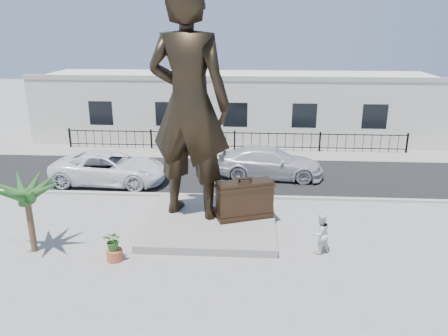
% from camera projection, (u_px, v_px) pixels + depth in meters
% --- Properties ---
extents(ground, '(100.00, 100.00, 0.00)m').
position_uv_depth(ground, '(221.00, 242.00, 16.50)').
color(ground, '#9E9991').
rests_on(ground, ground).
extents(street, '(40.00, 7.00, 0.01)m').
position_uv_depth(street, '(231.00, 174.00, 24.09)').
color(street, black).
rests_on(street, ground).
extents(curb, '(40.00, 0.25, 0.12)m').
position_uv_depth(curb, '(227.00, 196.00, 20.75)').
color(curb, '#A5A399').
rests_on(curb, ground).
extents(far_sidewalk, '(40.00, 2.50, 0.02)m').
position_uv_depth(far_sidewalk, '(234.00, 153.00, 27.88)').
color(far_sidewalk, '#9E9991').
rests_on(far_sidewalk, ground).
extents(plinth, '(5.20, 5.20, 0.30)m').
position_uv_depth(plinth, '(211.00, 221.00, 17.91)').
color(plinth, gray).
rests_on(plinth, ground).
extents(fence, '(22.00, 0.10, 1.20)m').
position_uv_depth(fence, '(235.00, 141.00, 28.45)').
color(fence, black).
rests_on(fence, ground).
extents(building, '(28.00, 7.00, 4.40)m').
position_uv_depth(building, '(237.00, 105.00, 31.93)').
color(building, silver).
rests_on(building, ground).
extents(statue, '(3.79, 2.98, 9.13)m').
position_uv_depth(statue, '(189.00, 105.00, 16.95)').
color(statue, black).
rests_on(statue, plinth).
extents(suitcase, '(2.35, 1.45, 1.58)m').
position_uv_depth(suitcase, '(245.00, 200.00, 17.63)').
color(suitcase, '#312114').
rests_on(suitcase, plinth).
extents(tourist, '(0.93, 0.89, 1.52)m').
position_uv_depth(tourist, '(320.00, 234.00, 15.52)').
color(tourist, white).
rests_on(tourist, ground).
extents(car_white, '(5.97, 2.98, 1.63)m').
position_uv_depth(car_white, '(110.00, 168.00, 22.43)').
color(car_white, white).
rests_on(car_white, street).
extents(car_silver, '(5.74, 2.63, 1.63)m').
position_uv_depth(car_silver, '(270.00, 162.00, 23.31)').
color(car_silver, silver).
rests_on(car_silver, street).
extents(worker, '(1.37, 0.93, 1.97)m').
position_uv_depth(worker, '(168.00, 137.00, 27.87)').
color(worker, '#E54B0C').
rests_on(worker, far_sidewalk).
extents(palm_tree, '(1.80, 1.80, 3.20)m').
position_uv_depth(palm_tree, '(35.00, 251.00, 15.87)').
color(palm_tree, '#1E4B1B').
rests_on(palm_tree, ground).
extents(planter, '(0.56, 0.56, 0.40)m').
position_uv_depth(planter, '(115.00, 255.00, 15.18)').
color(planter, '#B1532E').
rests_on(planter, ground).
extents(shrub, '(0.72, 0.65, 0.71)m').
position_uv_depth(shrub, '(113.00, 241.00, 15.01)').
color(shrub, '#2F611F').
rests_on(shrub, planter).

